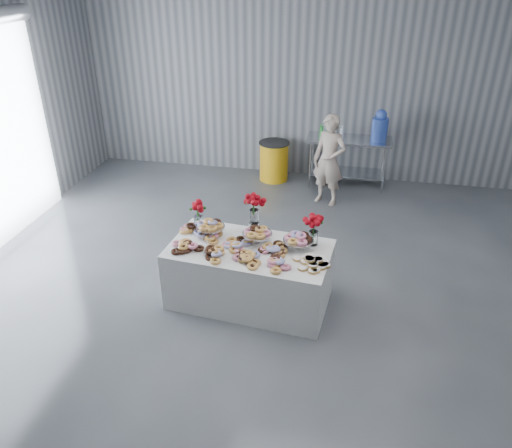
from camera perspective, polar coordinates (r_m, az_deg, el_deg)
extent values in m
plane|color=#3B3D43|center=(6.04, -0.83, -10.52)|extent=(9.00, 9.00, 0.00)
cube|color=gray|center=(9.31, 5.22, 17.29)|extent=(8.00, 0.04, 4.00)
cube|color=white|center=(6.09, -0.73, -5.77)|extent=(1.99, 1.18, 0.75)
cube|color=silver|center=(9.16, 10.62, 9.46)|extent=(1.50, 0.60, 0.04)
cube|color=silver|center=(9.38, 10.28, 5.83)|extent=(1.40, 0.55, 0.03)
cylinder|color=silver|center=(9.11, 6.21, 6.65)|extent=(0.04, 0.04, 0.86)
cylinder|color=silver|center=(9.10, 14.41, 5.87)|extent=(0.04, 0.04, 0.86)
cylinder|color=silver|center=(9.57, 6.52, 7.75)|extent=(0.04, 0.04, 0.86)
cylinder|color=silver|center=(9.56, 14.35, 7.01)|extent=(0.04, 0.04, 0.86)
cylinder|color=silver|center=(6.14, -5.22, -0.78)|extent=(0.06, 0.06, 0.12)
cylinder|color=silver|center=(6.11, -5.24, -0.25)|extent=(0.36, 0.36, 0.01)
cylinder|color=silver|center=(5.97, 0.14, -1.62)|extent=(0.06, 0.06, 0.12)
cylinder|color=silver|center=(5.93, 0.15, -1.08)|extent=(0.36, 0.36, 0.01)
cylinder|color=silver|center=(5.86, 4.83, -2.34)|extent=(0.06, 0.06, 0.12)
cylinder|color=silver|center=(5.83, 4.86, -1.79)|extent=(0.36, 0.36, 0.01)
cylinder|color=white|center=(6.28, -6.59, 0.15)|extent=(0.11, 0.11, 0.18)
cylinder|color=#1E5919|center=(6.22, -6.65, 1.20)|extent=(0.04, 0.04, 0.18)
cylinder|color=white|center=(5.95, 6.57, -1.59)|extent=(0.11, 0.11, 0.18)
cylinder|color=#1E5919|center=(5.88, 6.64, -0.50)|extent=(0.04, 0.04, 0.18)
cylinder|color=silver|center=(6.15, -0.20, -0.46)|extent=(0.14, 0.14, 0.15)
cylinder|color=white|center=(6.07, -0.21, 0.90)|extent=(0.11, 0.11, 0.18)
cylinder|color=#1E5919|center=(6.01, -0.21, 1.99)|extent=(0.04, 0.04, 0.18)
cylinder|color=blue|center=(9.10, 13.93, 10.45)|extent=(0.28, 0.28, 0.40)
sphere|color=blue|center=(9.03, 14.13, 11.99)|extent=(0.20, 0.20, 0.20)
imported|color=#CC8C93|center=(8.44, 8.35, 7.20)|extent=(0.66, 0.56, 1.55)
cylinder|color=gold|center=(9.45, 2.06, 7.15)|extent=(0.53, 0.53, 0.71)
cylinder|color=black|center=(9.32, 2.10, 9.26)|extent=(0.57, 0.57, 0.02)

